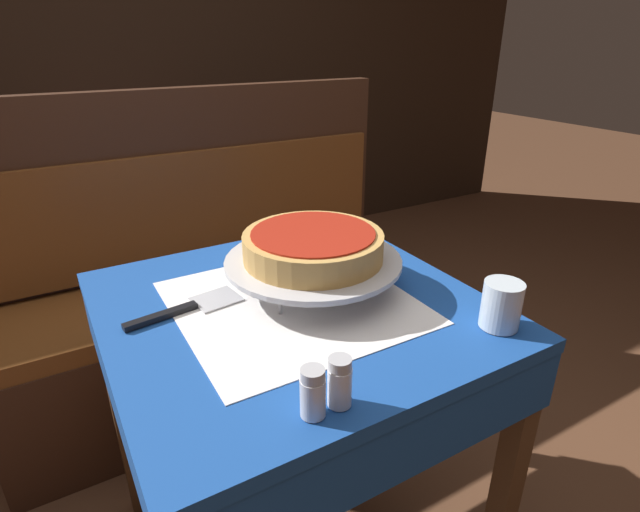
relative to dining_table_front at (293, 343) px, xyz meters
name	(u,v)px	position (x,y,z in m)	size (l,w,h in m)	color
dining_table_front	(293,343)	(0.00, 0.00, 0.00)	(0.77, 0.77, 0.78)	#194799
dining_table_rear	(138,173)	(0.01, 1.71, 0.00)	(0.80, 0.80, 0.78)	red
booth_bench	(218,312)	(0.06, 0.77, -0.33)	(1.51, 0.46, 1.14)	#3D2316
back_wall_panel	(101,55)	(0.00, 2.19, 0.53)	(6.00, 0.04, 2.40)	black
pizza_pan_stand	(313,262)	(0.07, 0.03, 0.17)	(0.39, 0.39, 0.07)	#ADADB2
deep_dish_pizza	(313,245)	(0.07, 0.03, 0.21)	(0.31, 0.31, 0.06)	tan
pizza_server	(187,308)	(-0.21, 0.08, 0.11)	(0.25, 0.09, 0.01)	#BCBCC1
water_glass_near	(501,305)	(0.31, -0.29, 0.15)	(0.08, 0.08, 0.10)	silver
salt_shaker	(313,393)	(-0.13, -0.32, 0.15)	(0.04, 0.04, 0.08)	silver
pepper_shaker	(340,382)	(-0.08, -0.32, 0.15)	(0.04, 0.04, 0.08)	silver
condiment_caddy	(127,140)	(0.00, 1.78, 0.15)	(0.12, 0.12, 0.18)	black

